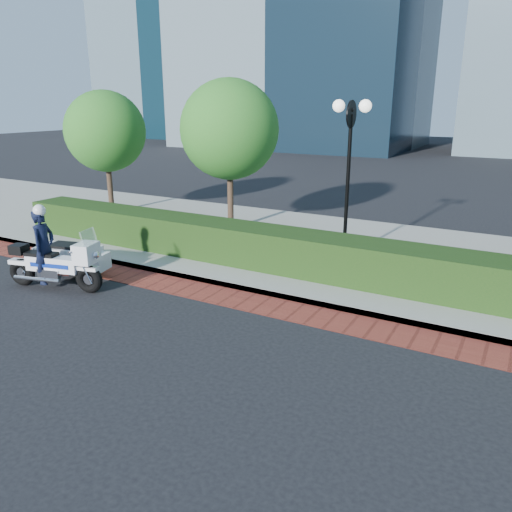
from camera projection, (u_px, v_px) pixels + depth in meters
The scene contains 8 objects.
ground at pixel (207, 326), 10.01m from camera, with size 120.00×120.00×0.00m, color black.
brick_strip at pixel (245, 301), 11.25m from camera, with size 60.00×1.00×0.01m, color maroon.
sidewalk at pixel (321, 249), 14.98m from camera, with size 60.00×8.00×0.15m, color gray.
hedge_main at pixel (286, 250), 12.81m from camera, with size 18.00×1.20×1.00m, color black.
lamppost at pixel (349, 156), 12.99m from camera, with size 1.02×0.70×4.21m.
tree_a at pixel (105, 132), 18.67m from camera, with size 3.00×3.00×4.58m.
tree_b at pixel (229, 130), 16.03m from camera, with size 3.20×3.20×4.89m.
police_motorcycle at pixel (59, 256), 12.14m from camera, with size 2.52×1.82×2.05m.
Camera 1 is at (5.34, -7.48, 4.32)m, focal length 35.00 mm.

